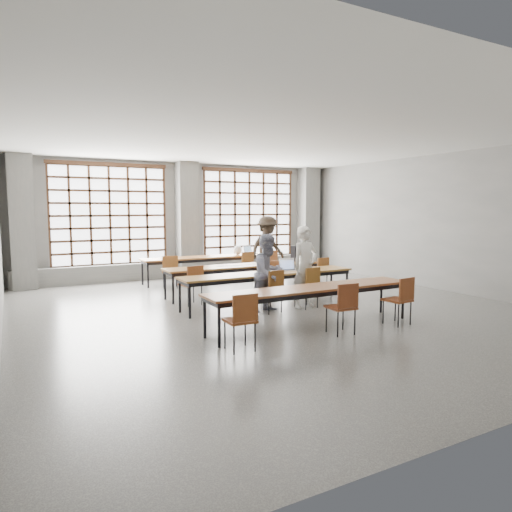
% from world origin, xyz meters
% --- Properties ---
extents(floor, '(11.00, 11.00, 0.00)m').
position_xyz_m(floor, '(0.00, 0.00, 0.00)').
color(floor, '#51514E').
rests_on(floor, ground).
extents(ceiling, '(11.00, 11.00, 0.00)m').
position_xyz_m(ceiling, '(0.00, 0.00, 3.50)').
color(ceiling, silver).
rests_on(ceiling, floor).
extents(wall_back, '(10.00, 0.00, 10.00)m').
position_xyz_m(wall_back, '(0.00, 5.50, 1.75)').
color(wall_back, slate).
rests_on(wall_back, floor).
extents(wall_right, '(0.00, 11.00, 11.00)m').
position_xyz_m(wall_right, '(5.00, 0.00, 1.75)').
color(wall_right, slate).
rests_on(wall_right, floor).
extents(column_left, '(0.60, 0.55, 3.50)m').
position_xyz_m(column_left, '(-4.50, 5.22, 1.75)').
color(column_left, '#595956').
rests_on(column_left, floor).
extents(column_mid, '(0.60, 0.55, 3.50)m').
position_xyz_m(column_mid, '(0.00, 5.22, 1.75)').
color(column_mid, '#595956').
rests_on(column_mid, floor).
extents(column_right, '(0.60, 0.55, 3.50)m').
position_xyz_m(column_right, '(4.50, 5.22, 1.75)').
color(column_right, '#595956').
rests_on(column_right, floor).
extents(window_left, '(3.32, 0.12, 3.00)m').
position_xyz_m(window_left, '(-2.25, 5.42, 1.90)').
color(window_left, white).
rests_on(window_left, wall_back).
extents(window_right, '(3.32, 0.12, 3.00)m').
position_xyz_m(window_right, '(2.25, 5.42, 1.90)').
color(window_right, white).
rests_on(window_right, wall_back).
extents(sill_ledge, '(9.80, 0.35, 0.50)m').
position_xyz_m(sill_ledge, '(0.00, 5.30, 0.25)').
color(sill_ledge, '#595956').
rests_on(sill_ledge, floor).
extents(desk_row_a, '(4.00, 0.70, 0.73)m').
position_xyz_m(desk_row_a, '(0.29, 4.09, 0.66)').
color(desk_row_a, brown).
rests_on(desk_row_a, floor).
extents(desk_row_b, '(4.00, 0.70, 0.73)m').
position_xyz_m(desk_row_b, '(0.23, 1.81, 0.66)').
color(desk_row_b, brown).
rests_on(desk_row_b, floor).
extents(desk_row_c, '(4.00, 0.70, 0.73)m').
position_xyz_m(desk_row_c, '(0.09, 0.38, 0.66)').
color(desk_row_c, brown).
rests_on(desk_row_c, floor).
extents(desk_row_d, '(4.00, 0.70, 0.73)m').
position_xyz_m(desk_row_d, '(-0.16, -1.58, 0.66)').
color(desk_row_d, brown).
rests_on(desk_row_d, floor).
extents(chair_back_left, '(0.52, 0.52, 0.88)m').
position_xyz_m(chair_back_left, '(-1.13, 3.46, 0.54)').
color(chair_back_left, brown).
rests_on(chair_back_left, floor).
extents(chair_back_mid, '(0.46, 0.47, 0.88)m').
position_xyz_m(chair_back_mid, '(1.10, 3.46, 0.54)').
color(chair_back_mid, brown).
rests_on(chair_back_mid, floor).
extents(chair_back_right, '(0.45, 0.45, 0.88)m').
position_xyz_m(chair_back_right, '(1.90, 3.46, 0.54)').
color(chair_back_right, brown).
rests_on(chair_back_right, floor).
extents(chair_mid_left, '(0.49, 0.49, 0.88)m').
position_xyz_m(chair_mid_left, '(-1.36, 1.18, 0.54)').
color(chair_mid_left, brown).
rests_on(chair_mid_left, floor).
extents(chair_mid_centre, '(0.50, 0.50, 0.88)m').
position_xyz_m(chair_mid_centre, '(0.61, 1.18, 0.54)').
color(chair_mid_centre, maroon).
rests_on(chair_mid_centre, floor).
extents(chair_mid_right, '(0.48, 0.49, 0.88)m').
position_xyz_m(chair_mid_right, '(2.04, 1.18, 0.54)').
color(chair_mid_right, brown).
rests_on(chair_mid_right, floor).
extents(chair_front_left, '(0.49, 0.50, 0.88)m').
position_xyz_m(chair_front_left, '(-0.19, -0.25, 0.54)').
color(chair_front_left, brown).
rests_on(chair_front_left, floor).
extents(chair_front_right, '(0.48, 0.48, 0.88)m').
position_xyz_m(chair_front_right, '(0.70, -0.25, 0.54)').
color(chair_front_right, brown).
rests_on(chair_front_right, floor).
extents(chair_near_left, '(0.43, 0.44, 0.88)m').
position_xyz_m(chair_near_left, '(-1.86, -2.20, 0.54)').
color(chair_near_left, brown).
rests_on(chair_near_left, floor).
extents(chair_near_mid, '(0.45, 0.45, 0.88)m').
position_xyz_m(chair_near_mid, '(0.04, -2.20, 0.54)').
color(chair_near_mid, maroon).
rests_on(chair_near_mid, floor).
extents(chair_near_right, '(0.46, 0.47, 0.88)m').
position_xyz_m(chair_near_right, '(1.35, -2.20, 0.54)').
color(chair_near_right, maroon).
rests_on(chair_near_right, floor).
extents(student_male, '(0.67, 0.48, 1.74)m').
position_xyz_m(student_male, '(0.69, -0.12, 0.87)').
color(student_male, silver).
rests_on(student_male, floor).
extents(student_female, '(0.92, 0.80, 1.59)m').
position_xyz_m(student_female, '(-0.21, -0.12, 0.80)').
color(student_female, '#181C49').
rests_on(student_female, floor).
extents(student_back, '(1.33, 0.92, 1.88)m').
position_xyz_m(student_back, '(1.89, 3.59, 0.94)').
color(student_back, black).
rests_on(student_back, floor).
extents(laptop_front, '(0.41, 0.37, 0.26)m').
position_xyz_m(laptop_front, '(0.65, 0.49, 0.79)').
color(laptop_front, '#ADADB2').
rests_on(laptop_front, desk_row_c).
extents(laptop_back, '(0.45, 0.42, 0.26)m').
position_xyz_m(laptop_back, '(1.62, 4.19, 0.79)').
color(laptop_back, '#B1B1B6').
rests_on(laptop_back, desk_row_a).
extents(mouse, '(0.12, 0.10, 0.04)m').
position_xyz_m(mouse, '(1.04, 0.36, 0.75)').
color(mouse, silver).
rests_on(mouse, desk_row_c).
extents(green_box, '(0.27, 0.18, 0.09)m').
position_xyz_m(green_box, '(0.04, 0.46, 0.78)').
color(green_box, green).
rests_on(green_box, desk_row_c).
extents(phone, '(0.14, 0.08, 0.01)m').
position_xyz_m(phone, '(0.27, 0.28, 0.74)').
color(phone, black).
rests_on(phone, desk_row_c).
extents(paper_sheet_a, '(0.32, 0.25, 0.00)m').
position_xyz_m(paper_sheet_a, '(-0.37, 1.86, 0.73)').
color(paper_sheet_a, silver).
rests_on(paper_sheet_a, desk_row_b).
extents(paper_sheet_b, '(0.35, 0.30, 0.00)m').
position_xyz_m(paper_sheet_b, '(-0.07, 1.76, 0.73)').
color(paper_sheet_b, white).
rests_on(paper_sheet_b, desk_row_b).
extents(paper_sheet_c, '(0.30, 0.22, 0.00)m').
position_xyz_m(paper_sheet_c, '(0.33, 1.81, 0.73)').
color(paper_sheet_c, white).
rests_on(paper_sheet_c, desk_row_b).
extents(backpack, '(0.33, 0.21, 0.40)m').
position_xyz_m(backpack, '(1.83, 1.86, 0.93)').
color(backpack, black).
rests_on(backpack, desk_row_b).
extents(plastic_bag, '(0.26, 0.21, 0.29)m').
position_xyz_m(plastic_bag, '(1.19, 4.14, 0.87)').
color(plastic_bag, white).
rests_on(plastic_bag, desk_row_a).
extents(red_pouch, '(0.21, 0.12, 0.06)m').
position_xyz_m(red_pouch, '(-1.86, -2.13, 0.50)').
color(red_pouch, maroon).
rests_on(red_pouch, chair_near_left).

